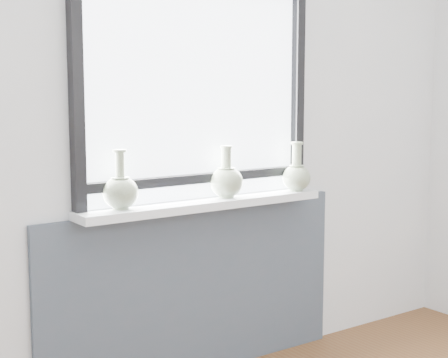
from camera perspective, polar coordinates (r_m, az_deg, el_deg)
back_wall at (r=3.36m, az=-2.57°, el=5.22°), size 3.60×0.02×2.60m
apron_panel at (r=3.48m, az=-2.22°, el=-9.27°), size 1.70×0.03×0.86m
windowsill at (r=3.32m, az=-1.60°, el=-2.10°), size 1.32×0.18×0.04m
window at (r=3.32m, az=-2.24°, el=7.64°), size 1.30×0.06×1.05m
vase_a at (r=3.09m, az=-8.60°, el=-0.95°), size 0.16×0.16×0.27m
vase_b at (r=3.38m, az=0.20°, el=-0.09°), size 0.17×0.17×0.26m
vase_c at (r=3.62m, az=6.05°, el=0.31°), size 0.15×0.15×0.26m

